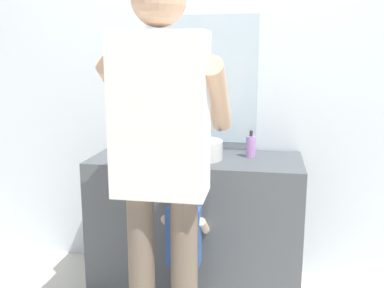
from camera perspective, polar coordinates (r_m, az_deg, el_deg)
The scene contains 8 objects.
back_wall at distance 2.86m, azimuth 1.66°, elevation 9.48°, with size 4.40×0.10×2.70m.
vanity_cabinet at distance 2.75m, azimuth 0.55°, elevation -10.45°, with size 1.27×0.54×0.85m, color #4C5156.
sink_basin at distance 2.58m, azimuth 0.50°, elevation -0.68°, with size 0.32×0.32×0.11m.
faucet at distance 2.77m, azimuth 1.19°, elevation 0.69°, with size 0.18×0.14×0.18m.
toothbrush_cup at distance 2.70m, azimuth -6.53°, elevation -0.29°, with size 0.07×0.07×0.21m.
soap_bottle at distance 2.64m, azimuth 7.82°, elevation -0.30°, with size 0.06×0.06×0.16m.
child_toddler at distance 2.37m, azimuth -1.09°, elevation -13.10°, with size 0.24×0.24×0.78m.
adult_parent at distance 1.94m, azimuth -4.04°, elevation 0.62°, with size 0.56×0.59×1.81m.
Camera 1 is at (0.42, -2.21, 1.46)m, focal length 40.15 mm.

